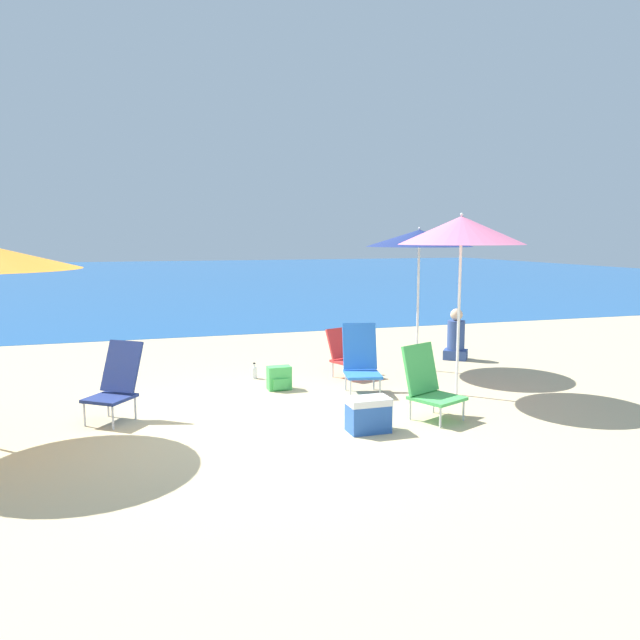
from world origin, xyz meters
The scene contains 12 objects.
ground_plane centered at (0.00, 0.00, 0.00)m, with size 60.00×60.00×0.00m, color #C6B284.
sea_water centered at (0.00, 26.33, 0.00)m, with size 60.00×40.00×0.01m.
beach_umbrella_navy centered at (2.90, 2.15, 2.01)m, with size 1.61×1.61×2.18m.
beach_umbrella_pink centered at (2.68, 0.58, 2.11)m, with size 1.59×1.59×2.33m.
beach_chair_red centered at (1.72, 2.03, 0.35)m, with size 0.67×0.70×0.70m.
beach_chair_navy centered at (-1.50, 0.76, 0.44)m, with size 0.70×0.73×0.87m.
beach_chair_green centered at (1.85, -0.23, 0.40)m, with size 0.68×0.73×0.83m.
beach_chair_blue centered at (1.57, 1.13, 0.43)m, with size 0.57×0.70×0.89m.
person_seated_far centered at (3.88, 2.68, 0.36)m, with size 0.49×0.48×0.85m.
backpack_green centered at (0.56, 1.55, 0.16)m, with size 0.31×0.21×0.32m.
water_bottle centered at (0.38, 2.30, 0.09)m, with size 0.07×0.07×0.23m.
cooler_box centered at (1.01, -0.50, 0.19)m, with size 0.44×0.28×0.37m.
Camera 1 is at (-1.41, -6.39, 2.04)m, focal length 35.00 mm.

